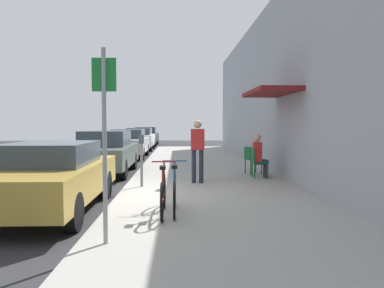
% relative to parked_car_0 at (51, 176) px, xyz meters
% --- Properties ---
extents(ground_plane, '(60.00, 60.00, 0.00)m').
position_rel_parked_car_0_xyz_m(ground_plane, '(1.10, 1.19, -0.71)').
color(ground_plane, '#2D2D30').
extents(sidewalk_slab, '(4.50, 32.00, 0.12)m').
position_rel_parked_car_0_xyz_m(sidewalk_slab, '(3.35, 3.19, -0.65)').
color(sidewalk_slab, '#9E9B93').
rests_on(sidewalk_slab, ground_plane).
extents(building_facade, '(1.40, 32.00, 5.87)m').
position_rel_parked_car_0_xyz_m(building_facade, '(5.75, 3.19, 2.22)').
color(building_facade, '#999EA8').
rests_on(building_facade, ground_plane).
extents(parked_car_0, '(1.80, 4.40, 1.35)m').
position_rel_parked_car_0_xyz_m(parked_car_0, '(0.00, 0.00, 0.00)').
color(parked_car_0, '#A58433').
rests_on(parked_car_0, ground_plane).
extents(parked_car_1, '(1.80, 4.40, 1.47)m').
position_rel_parked_car_0_xyz_m(parked_car_1, '(0.00, 5.63, 0.04)').
color(parked_car_1, '#47514C').
rests_on(parked_car_1, ground_plane).
extents(parked_car_2, '(1.80, 4.40, 1.43)m').
position_rel_parked_car_0_xyz_m(parked_car_2, '(0.00, 11.81, 0.03)').
color(parked_car_2, '#B7B7BC').
rests_on(parked_car_2, ground_plane).
extents(parked_car_3, '(1.80, 4.40, 1.43)m').
position_rel_parked_car_0_xyz_m(parked_car_3, '(0.00, 17.39, 0.03)').
color(parked_car_3, silver).
rests_on(parked_car_3, ground_plane).
extents(parked_car_4, '(1.80, 4.40, 1.43)m').
position_rel_parked_car_0_xyz_m(parked_car_4, '(-0.00, 22.61, 0.03)').
color(parked_car_4, black).
rests_on(parked_car_4, ground_plane).
extents(parking_meter, '(0.12, 0.10, 1.32)m').
position_rel_parked_car_0_xyz_m(parking_meter, '(1.55, 2.25, 0.17)').
color(parking_meter, slate).
rests_on(parking_meter, sidewalk_slab).
extents(street_sign, '(0.32, 0.06, 2.60)m').
position_rel_parked_car_0_xyz_m(street_sign, '(1.50, -2.39, 0.93)').
color(street_sign, gray).
rests_on(street_sign, sidewalk_slab).
extents(bicycle_0, '(0.46, 1.71, 0.90)m').
position_rel_parked_car_0_xyz_m(bicycle_0, '(2.41, -0.61, -0.23)').
color(bicycle_0, black).
rests_on(bicycle_0, sidewalk_slab).
extents(bicycle_1, '(0.46, 1.71, 0.90)m').
position_rel_parked_car_0_xyz_m(bicycle_1, '(2.21, -0.76, -0.23)').
color(bicycle_1, black).
rests_on(bicycle_1, sidewalk_slab).
extents(cafe_chair_0, '(0.44, 0.44, 0.87)m').
position_rel_parked_car_0_xyz_m(cafe_chair_0, '(4.81, 3.72, -0.09)').
color(cafe_chair_0, '#14592D').
rests_on(cafe_chair_0, sidewalk_slab).
extents(seated_patron_0, '(0.43, 0.36, 1.29)m').
position_rel_parked_car_0_xyz_m(seated_patron_0, '(4.87, 3.72, 0.10)').
color(seated_patron_0, '#232838').
rests_on(seated_patron_0, sidewalk_slab).
extents(cafe_chair_1, '(0.55, 0.55, 0.87)m').
position_rel_parked_car_0_xyz_m(cafe_chair_1, '(4.81, 4.65, -0.09)').
color(cafe_chair_1, '#14592D').
rests_on(cafe_chair_1, sidewalk_slab).
extents(pedestrian_standing, '(0.36, 0.22, 1.70)m').
position_rel_parked_car_0_xyz_m(pedestrian_standing, '(3.00, 2.78, 0.41)').
color(pedestrian_standing, '#232838').
rests_on(pedestrian_standing, sidewalk_slab).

